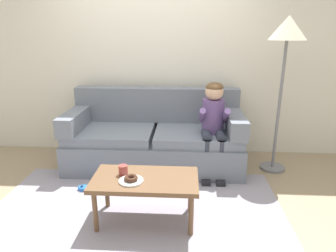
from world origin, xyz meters
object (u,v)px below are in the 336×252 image
at_px(donut, 131,178).
at_px(floor_lamp, 287,40).
at_px(couch, 155,139).
at_px(toy_controller, 88,189).
at_px(mug, 123,170).
at_px(coffee_table, 145,183).
at_px(person_child, 213,120).

xyz_separation_m(donut, floor_lamp, (1.56, 1.25, 1.10)).
distance_m(couch, toy_controller, 1.03).
relative_size(donut, mug, 1.33).
bearing_deg(mug, coffee_table, -13.53).
relative_size(couch, mug, 23.80).
distance_m(couch, floor_lamp, 1.92).
bearing_deg(toy_controller, donut, -31.81).
relative_size(donut, floor_lamp, 0.07).
distance_m(toy_controller, floor_lamp, 2.72).
bearing_deg(donut, coffee_table, 33.85).
bearing_deg(couch, coffee_table, -88.15).
bearing_deg(couch, toy_controller, -131.83).
distance_m(person_child, floor_lamp, 1.19).
xyz_separation_m(mug, toy_controller, (-0.49, 0.44, -0.45)).
distance_m(coffee_table, person_child, 1.25).
xyz_separation_m(donut, mug, (-0.09, 0.12, 0.01)).
relative_size(couch, coffee_table, 2.31).
relative_size(coffee_table, person_child, 0.84).
xyz_separation_m(mug, floor_lamp, (1.65, 1.12, 1.08)).
bearing_deg(floor_lamp, toy_controller, -162.27).
bearing_deg(floor_lamp, person_child, -168.33).
relative_size(coffee_table, toy_controller, 4.10).
bearing_deg(donut, toy_controller, 136.14).
height_order(donut, toy_controller, donut).
bearing_deg(person_child, donut, -125.69).
distance_m(mug, toy_controller, 0.80).
bearing_deg(donut, couch, 86.85).
height_order(coffee_table, floor_lamp, floor_lamp).
xyz_separation_m(person_child, toy_controller, (-1.36, -0.52, -0.65)).
bearing_deg(coffee_table, toy_controller, 144.97).
bearing_deg(mug, toy_controller, 138.36).
bearing_deg(toy_controller, couch, 60.22).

